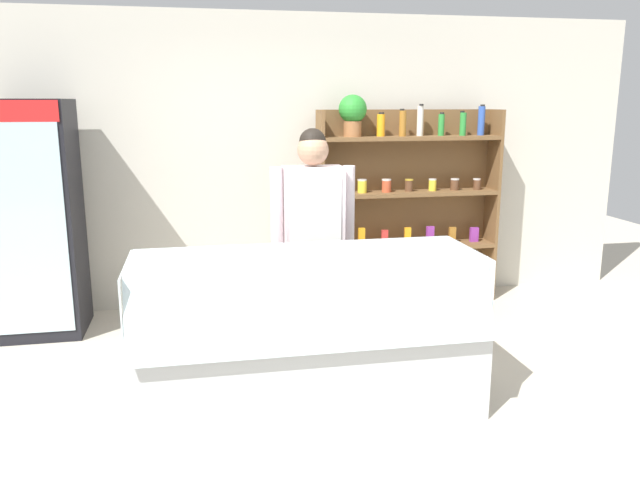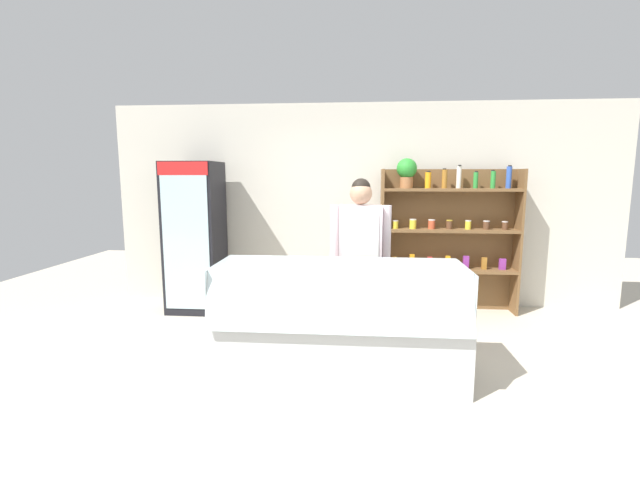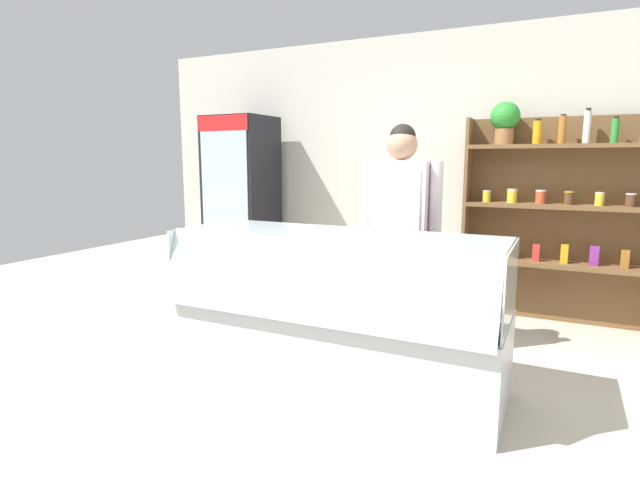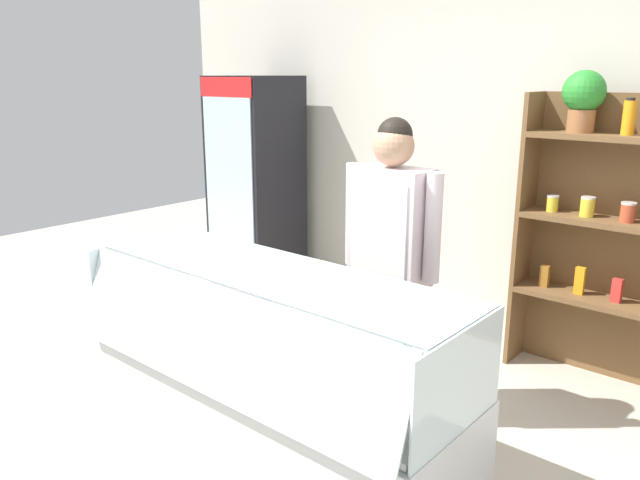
% 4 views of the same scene
% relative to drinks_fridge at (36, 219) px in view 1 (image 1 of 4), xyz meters
% --- Properties ---
extents(ground_plane, '(12.00, 12.00, 0.00)m').
position_rel_drinks_fridge_xyz_m(ground_plane, '(2.17, -1.71, -0.96)').
color(ground_plane, beige).
extents(back_wall, '(6.80, 0.10, 2.70)m').
position_rel_drinks_fridge_xyz_m(back_wall, '(2.17, 0.51, 0.39)').
color(back_wall, beige).
rests_on(back_wall, ground).
extents(drinks_fridge, '(0.66, 0.64, 1.93)m').
position_rel_drinks_fridge_xyz_m(drinks_fridge, '(0.00, 0.00, 0.00)').
color(drinks_fridge, black).
rests_on(drinks_fridge, ground).
extents(shelving_unit, '(1.73, 0.29, 1.97)m').
position_rel_drinks_fridge_xyz_m(shelving_unit, '(3.20, 0.23, 0.12)').
color(shelving_unit, brown).
rests_on(shelving_unit, ground).
extents(deli_display_case, '(2.12, 0.80, 1.01)m').
position_rel_drinks_fridge_xyz_m(deli_display_case, '(1.93, -1.77, -0.65)').
color(deli_display_case, silver).
rests_on(deli_display_case, ground).
extents(shop_clerk, '(0.62, 0.25, 1.72)m').
position_rel_drinks_fridge_xyz_m(shop_clerk, '(2.12, -0.99, 0.06)').
color(shop_clerk, '#4C4233').
rests_on(shop_clerk, ground).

